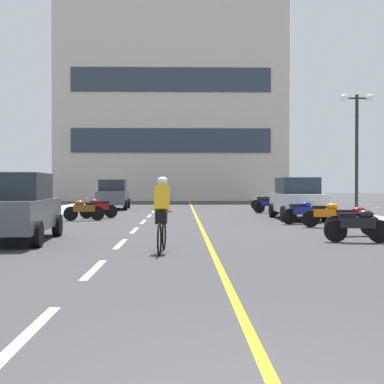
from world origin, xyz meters
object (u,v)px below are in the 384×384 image
(motorcycle_4, at_px, (353,220))
(motorcycle_11, at_px, (269,203))
(parked_car_near, at_px, (15,207))
(motorcycle_6, at_px, (302,212))
(street_lamp_mid, at_px, (357,127))
(motorcycle_3, at_px, (358,224))
(motorcycle_5, at_px, (327,214))
(parked_car_mid, at_px, (297,198))
(motorcycle_9, at_px, (285,206))
(motorcycle_10, at_px, (270,204))
(cyclist_rider, at_px, (162,213))
(motorcycle_12, at_px, (265,202))
(motorcycle_8, at_px, (98,208))
(parked_car_far, at_px, (113,194))
(motorcycle_7, at_px, (84,209))

(motorcycle_4, xyz_separation_m, motorcycle_11, (-0.12, 13.99, 0.00))
(parked_car_near, height_order, motorcycle_6, parked_car_near)
(street_lamp_mid, bearing_deg, parked_car_near, -144.88)
(motorcycle_3, bearing_deg, motorcycle_5, 83.90)
(parked_car_mid, xyz_separation_m, motorcycle_9, (0.03, 2.83, -0.44))
(motorcycle_11, bearing_deg, motorcycle_9, -87.71)
(parked_car_near, height_order, motorcycle_10, parked_car_near)
(motorcycle_4, relative_size, cyclist_rider, 0.96)
(street_lamp_mid, relative_size, motorcycle_6, 3.22)
(street_lamp_mid, xyz_separation_m, motorcycle_11, (-2.59, 6.97, -3.50))
(street_lamp_mid, distance_m, motorcycle_12, 10.03)
(motorcycle_4, xyz_separation_m, motorcycle_8, (-8.81, 8.28, 0.00))
(motorcycle_5, xyz_separation_m, motorcycle_12, (-0.06, 13.12, 0.00))
(motorcycle_11, height_order, motorcycle_12, same)
(motorcycle_3, bearing_deg, motorcycle_12, 88.58)
(motorcycle_8, bearing_deg, parked_car_far, 93.15)
(motorcycle_3, height_order, motorcycle_11, same)
(parked_car_mid, relative_size, motorcycle_7, 2.49)
(parked_car_near, xyz_separation_m, motorcycle_12, (9.45, 17.46, -0.44))
(parked_car_near, xyz_separation_m, cyclist_rider, (3.97, -2.29, -0.03))
(motorcycle_8, xyz_separation_m, motorcycle_12, (8.79, 7.81, 0.00))
(motorcycle_11, bearing_deg, motorcycle_5, -89.13)
(parked_car_mid, distance_m, motorcycle_9, 2.86)
(parked_car_far, distance_m, motorcycle_4, 19.33)
(motorcycle_3, xyz_separation_m, motorcycle_8, (-8.34, 10.07, 0.00))
(motorcycle_3, relative_size, motorcycle_5, 1.00)
(motorcycle_5, bearing_deg, parked_car_far, 123.71)
(parked_car_far, bearing_deg, motorcycle_5, -56.29)
(street_lamp_mid, bearing_deg, parked_car_far, 139.80)
(motorcycle_5, xyz_separation_m, motorcycle_11, (-0.17, 11.02, 0.00))
(motorcycle_10, bearing_deg, motorcycle_4, -88.15)
(street_lamp_mid, bearing_deg, motorcycle_12, 105.34)
(parked_car_far, relative_size, motorcycle_12, 2.51)
(motorcycle_12, distance_m, cyclist_rider, 20.51)
(motorcycle_5, height_order, motorcycle_11, same)
(motorcycle_10, bearing_deg, parked_car_mid, -85.26)
(parked_car_far, height_order, motorcycle_4, parked_car_far)
(motorcycle_8, height_order, motorcycle_12, same)
(street_lamp_mid, xyz_separation_m, motorcycle_7, (-11.64, -0.31, -3.50))
(parked_car_near, relative_size, motorcycle_6, 2.62)
(motorcycle_5, relative_size, motorcycle_6, 1.04)
(parked_car_near, relative_size, motorcycle_4, 2.53)
(motorcycle_5, xyz_separation_m, motorcycle_8, (-8.85, 5.31, 0.00))
(parked_car_far, bearing_deg, motorcycle_7, -89.36)
(parked_car_mid, bearing_deg, parked_car_far, 134.44)
(parked_car_mid, xyz_separation_m, motorcycle_6, (-0.43, -2.84, -0.44))
(motorcycle_8, distance_m, cyclist_rider, 12.40)
(motorcycle_8, bearing_deg, motorcycle_10, 25.45)
(motorcycle_3, bearing_deg, parked_car_far, 115.20)
(motorcycle_8, height_order, motorcycle_11, same)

